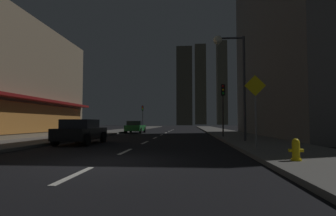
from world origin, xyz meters
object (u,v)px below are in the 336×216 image
object	(u,v)px
fire_hydrant_yellow_near	(296,150)
fire_hydrant_far_left	(101,131)
traffic_light_near_right	(223,98)
street_lamp_right	(230,62)
pedestrian_crossing_sign	(255,105)
traffic_light_far_left	(143,112)
car_parked_far	(135,127)
car_parked_near	(81,131)

from	to	relation	value
fire_hydrant_yellow_near	fire_hydrant_far_left	size ratio (longest dim) A/B	1.00
traffic_light_near_right	street_lamp_right	xyz separation A→B (m)	(-0.12, -4.70, 1.87)
traffic_light_near_right	pedestrian_crossing_sign	size ratio (longest dim) A/B	1.33
traffic_light_far_left	pedestrian_crossing_sign	distance (m)	37.61
car_parked_far	fire_hydrant_yellow_near	size ratio (longest dim) A/B	6.48
fire_hydrant_yellow_near	street_lamp_right	size ratio (longest dim) A/B	0.10
fire_hydrant_yellow_near	pedestrian_crossing_sign	xyz separation A→B (m)	(-0.30, 3.41, 1.56)
car_parked_far	pedestrian_crossing_sign	bearing A→B (deg)	-65.25
car_parked_far	traffic_light_near_right	distance (m)	13.89
fire_hydrant_yellow_near	pedestrian_crossing_sign	size ratio (longest dim) A/B	0.21
fire_hydrant_far_left	traffic_light_far_left	distance (m)	21.95
car_parked_near	fire_hydrant_yellow_near	world-z (taller)	car_parked_near
fire_hydrant_far_left	fire_hydrant_yellow_near	bearing A→B (deg)	-56.08
fire_hydrant_yellow_near	fire_hydrant_far_left	bearing A→B (deg)	123.92
car_parked_near	pedestrian_crossing_sign	bearing A→B (deg)	-22.32
street_lamp_right	traffic_light_near_right	bearing A→B (deg)	88.54
car_parked_far	traffic_light_far_left	bearing A→B (deg)	96.79
car_parked_far	traffic_light_far_left	distance (m)	16.25
street_lamp_right	fire_hydrant_far_left	bearing A→B (deg)	141.14
fire_hydrant_yellow_near	fire_hydrant_far_left	world-z (taller)	same
car_parked_near	street_lamp_right	xyz separation A→B (m)	(8.98, 1.27, 4.33)
car_parked_far	car_parked_near	bearing A→B (deg)	-90.00
fire_hydrant_yellow_near	traffic_light_near_right	distance (m)	13.45
fire_hydrant_far_left	traffic_light_near_right	xyz separation A→B (m)	(11.40, -4.39, 2.74)
car_parked_near	pedestrian_crossing_sign	xyz separation A→B (m)	(9.20, -3.78, 1.28)
traffic_light_near_right	street_lamp_right	world-z (taller)	street_lamp_right
pedestrian_crossing_sign	traffic_light_near_right	bearing A→B (deg)	90.59
pedestrian_crossing_sign	traffic_light_far_left	bearing A→B (deg)	107.18
street_lamp_right	pedestrian_crossing_sign	size ratio (longest dim) A/B	2.09
car_parked_far	fire_hydrant_yellow_near	xyz separation A→B (m)	(9.50, -23.37, -0.29)
pedestrian_crossing_sign	car_parked_far	bearing A→B (deg)	114.75
car_parked_near	fire_hydrant_far_left	xyz separation A→B (m)	(-2.30, 10.36, -0.29)
car_parked_far	fire_hydrant_far_left	distance (m)	6.27
car_parked_near	fire_hydrant_yellow_near	size ratio (longest dim) A/B	6.48
car_parked_far	street_lamp_right	xyz separation A→B (m)	(8.98, -14.91, 4.33)
fire_hydrant_yellow_near	traffic_light_near_right	size ratio (longest dim) A/B	0.16
fire_hydrant_far_left	street_lamp_right	world-z (taller)	street_lamp_right
car_parked_near	car_parked_far	bearing A→B (deg)	90.00
fire_hydrant_yellow_near	traffic_light_far_left	world-z (taller)	traffic_light_far_left
traffic_light_far_left	pedestrian_crossing_sign	xyz separation A→B (m)	(11.10, -35.91, -1.18)
car_parked_far	pedestrian_crossing_sign	xyz separation A→B (m)	(9.20, -19.96, 1.28)
traffic_light_far_left	street_lamp_right	distance (m)	32.78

